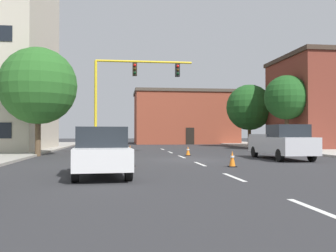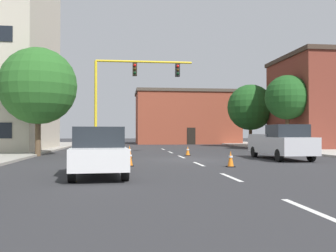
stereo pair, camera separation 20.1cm
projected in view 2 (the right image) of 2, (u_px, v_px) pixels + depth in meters
The scene contains 20 objects.
ground_plane at pixel (188, 160), 21.34m from camera, with size 160.00×160.00×0.00m, color #2D2D30.
sidewalk_left at pixel (7, 152), 27.82m from camera, with size 6.00×56.00×0.14m, color #9E998E.
sidewalk_right at pixel (318, 151), 30.75m from camera, with size 6.00×56.00×0.14m, color #B2ADA3.
lane_stripe_seg_0 at pixel (310, 210), 7.44m from camera, with size 0.16×2.40×0.01m, color silver.
lane_stripe_seg_1 at pixel (231, 177), 12.90m from camera, with size 0.16×2.40×0.01m, color silver.
lane_stripe_seg_2 at pixel (199, 164), 18.36m from camera, with size 0.16×2.40×0.01m, color silver.
lane_stripe_seg_3 at pixel (181, 157), 23.82m from camera, with size 0.16×2.40×0.01m, color silver.
lane_stripe_seg_4 at pixel (170, 152), 29.28m from camera, with size 0.16×2.40×0.01m, color silver.
lane_stripe_seg_5 at pixel (163, 149), 34.74m from camera, with size 0.16×2.40×0.01m, color silver.
building_brick_center at pixel (186, 117), 52.89m from camera, with size 14.22×8.43×7.35m.
traffic_signal_gantry at pixel (109, 124), 27.09m from camera, with size 7.93×1.20×6.83m.
tree_left_near at pixel (38, 86), 24.57m from camera, with size 5.03×5.03×7.12m.
tree_right_mid at pixel (287, 98), 33.12m from camera, with size 3.94×3.94×6.64m.
tree_right_far at pixel (250, 107), 41.29m from camera, with size 5.04×5.04×6.86m.
pickup_truck_silver at pixel (281, 142), 21.59m from camera, with size 2.06×5.42×1.99m.
sedan_white_near_left at pixel (98, 151), 13.31m from camera, with size 2.17×4.62×1.74m.
traffic_cone_roadside_a at pixel (231, 159), 16.76m from camera, with size 0.36×0.36×0.73m.
traffic_cone_roadside_b at pixel (130, 152), 22.68m from camera, with size 0.36×0.36×0.78m.
traffic_cone_roadside_c at pixel (130, 158), 17.16m from camera, with size 0.36×0.36×0.77m.
traffic_cone_roadside_d at pixel (188, 151), 25.08m from camera, with size 0.36×0.36×0.63m.
Camera 2 is at (-3.70, -21.08, 1.54)m, focal length 40.05 mm.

